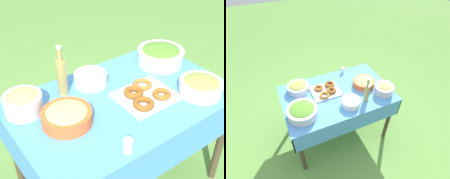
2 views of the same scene
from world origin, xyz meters
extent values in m
plane|color=#609342|center=(0.00, 0.00, 0.00)|extent=(14.00, 14.00, 0.00)
cube|color=#4C8CD1|center=(0.00, 0.00, 0.74)|extent=(1.26, 0.80, 0.02)
cube|color=#4C8CD1|center=(0.00, -0.39, 0.62)|extent=(1.26, 0.01, 0.22)
cube|color=#4C8CD1|center=(0.00, 0.39, 0.62)|extent=(1.26, 0.01, 0.22)
cube|color=#4C8CD1|center=(-0.62, 0.00, 0.62)|extent=(0.01, 0.80, 0.22)
cube|color=#4C8CD1|center=(0.62, 0.00, 0.62)|extent=(0.01, 0.80, 0.22)
cylinder|color=#473828|center=(-0.57, -0.34, 0.36)|extent=(0.05, 0.05, 0.73)
cylinder|color=#473828|center=(0.57, -0.34, 0.36)|extent=(0.05, 0.05, 0.73)
cylinder|color=#473828|center=(-0.57, 0.34, 0.36)|extent=(0.05, 0.05, 0.73)
cylinder|color=#473828|center=(0.57, 0.34, 0.36)|extent=(0.05, 0.05, 0.73)
cylinder|color=silver|center=(-0.45, -0.17, 0.80)|extent=(0.31, 0.31, 0.10)
ellipsoid|color=#51892D|center=(-0.45, -0.17, 0.84)|extent=(0.27, 0.27, 0.07)
cylinder|color=#E05B28|center=(0.36, 0.00, 0.79)|extent=(0.26, 0.26, 0.07)
ellipsoid|color=tan|center=(0.36, 0.00, 0.81)|extent=(0.23, 0.23, 0.07)
cube|color=silver|center=(-0.11, 0.07, 0.76)|extent=(0.33, 0.28, 0.02)
torus|color=brown|center=(-0.05, 0.03, 0.79)|extent=(0.16, 0.16, 0.04)
torus|color=#A36628|center=(-0.15, -0.01, 0.78)|extent=(0.16, 0.16, 0.03)
torus|color=#93561E|center=(-0.17, 0.13, 0.78)|extent=(0.13, 0.13, 0.03)
torus|color=brown|center=(-0.03, 0.14, 0.78)|extent=(0.12, 0.12, 0.03)
cylinder|color=white|center=(0.06, -0.23, 0.76)|extent=(0.20, 0.20, 0.01)
cylinder|color=white|center=(0.06, -0.23, 0.77)|extent=(0.20, 0.20, 0.01)
cylinder|color=white|center=(0.06, -0.23, 0.78)|extent=(0.20, 0.20, 0.01)
cylinder|color=white|center=(0.06, -0.23, 0.79)|extent=(0.20, 0.20, 0.01)
cylinder|color=white|center=(0.06, -0.23, 0.81)|extent=(0.20, 0.20, 0.01)
cylinder|color=white|center=(0.06, -0.23, 0.82)|extent=(0.20, 0.20, 0.01)
cylinder|color=#998E4C|center=(0.25, -0.24, 0.86)|extent=(0.06, 0.06, 0.22)
cylinder|color=#998E4C|center=(0.25, -0.24, 1.01)|extent=(0.03, 0.03, 0.08)
cylinder|color=#B7B7B7|center=(0.25, -0.24, 1.05)|extent=(0.03, 0.03, 0.02)
cylinder|color=silver|center=(0.50, -0.22, 0.80)|extent=(0.21, 0.21, 0.10)
ellipsoid|color=tan|center=(0.50, -0.22, 0.84)|extent=(0.18, 0.18, 0.07)
cylinder|color=silver|center=(-0.40, 0.23, 0.79)|extent=(0.25, 0.25, 0.08)
ellipsoid|color=olive|center=(-0.40, 0.23, 0.82)|extent=(0.22, 0.22, 0.07)
cylinder|color=white|center=(0.24, 0.34, 0.78)|extent=(0.04, 0.04, 0.06)
cylinder|color=silver|center=(0.24, 0.34, 0.82)|extent=(0.05, 0.05, 0.01)
camera|label=1|loc=(0.90, 1.12, 1.81)|focal=50.00mm
camera|label=2|loc=(-0.59, -1.37, 2.14)|focal=28.00mm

